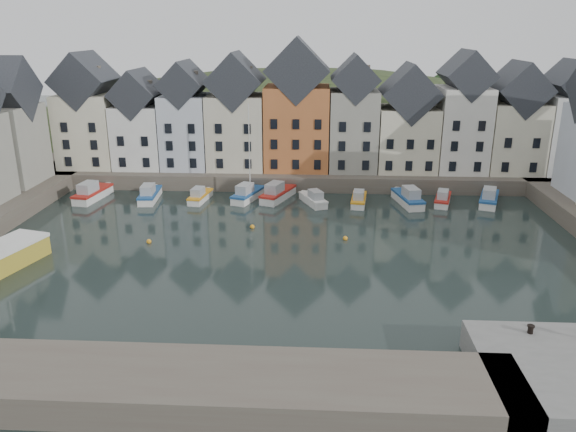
{
  "coord_description": "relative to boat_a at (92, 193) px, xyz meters",
  "views": [
    {
      "loc": [
        3.05,
        -49.35,
        20.81
      ],
      "look_at": [
        0.02,
        6.0,
        2.14
      ],
      "focal_mm": 35.0,
      "sensor_mm": 36.0,
      "label": 1
    }
  ],
  "objects": [
    {
      "name": "ground",
      "position": [
        25.58,
        -17.6,
        -0.79
      ],
      "size": [
        260.0,
        260.0,
        0.0
      ],
      "primitive_type": "plane",
      "color": "black",
      "rests_on": "ground"
    },
    {
      "name": "hillside",
      "position": [
        25.59,
        38.4,
        -18.75
      ],
      "size": [
        153.6,
        70.4,
        64.0
      ],
      "color": "black",
      "rests_on": "ground"
    },
    {
      "name": "boat_i",
      "position": [
        44.15,
        0.49,
        -0.17
      ],
      "size": [
        3.13,
        5.73,
        2.1
      ],
      "rotation": [
        0.0,
        0.0,
        -0.28
      ],
      "color": "silver",
      "rests_on": "ground"
    },
    {
      "name": "boat_f",
      "position": [
        28.15,
        -0.51,
        -0.16
      ],
      "size": [
        3.77,
        5.71,
        2.11
      ],
      "rotation": [
        0.0,
        0.0,
        0.41
      ],
      "color": "silver",
      "rests_on": "ground"
    },
    {
      "name": "boat_d",
      "position": [
        19.76,
        0.9,
        0.0
      ],
      "size": [
        3.92,
        6.71,
        12.25
      ],
      "rotation": [
        0.0,
        0.0,
        -0.32
      ],
      "color": "silver",
      "rests_on": "ground"
    },
    {
      "name": "mooring_buoys",
      "position": [
        21.58,
        -12.26,
        -0.64
      ],
      "size": [
        20.5,
        5.5,
        0.5
      ],
      "color": "orange",
      "rests_on": "ground"
    },
    {
      "name": "far_quay",
      "position": [
        25.58,
        12.4,
        0.21
      ],
      "size": [
        90.0,
        16.0,
        2.0
      ],
      "primitive_type": "cube",
      "color": "#53493F",
      "rests_on": "ground"
    },
    {
      "name": "boat_c",
      "position": [
        13.81,
        0.11,
        -0.17
      ],
      "size": [
        2.39,
        5.58,
        2.07
      ],
      "rotation": [
        0.0,
        0.0,
        -0.14
      ],
      "color": "silver",
      "rests_on": "ground"
    },
    {
      "name": "far_terrace",
      "position": [
        28.79,
        10.4,
        8.09
      ],
      "size": [
        72.37,
        8.16,
        17.78
      ],
      "color": "beige",
      "rests_on": "far_quay"
    },
    {
      "name": "boat_j",
      "position": [
        49.82,
        0.64,
        -0.06
      ],
      "size": [
        4.0,
        6.73,
        2.47
      ],
      "rotation": [
        0.0,
        0.0,
        -0.34
      ],
      "color": "silver",
      "rests_on": "ground"
    },
    {
      "name": "boat_h",
      "position": [
        39.84,
        0.06,
        -0.02
      ],
      "size": [
        3.45,
        7.07,
        2.61
      ],
      "rotation": [
        0.0,
        0.0,
        0.21
      ],
      "color": "silver",
      "rests_on": "ground"
    },
    {
      "name": "boat_b",
      "position": [
        7.41,
        0.04,
        -0.07
      ],
      "size": [
        2.47,
        6.46,
        2.43
      ],
      "rotation": [
        0.0,
        0.0,
        0.08
      ],
      "color": "silver",
      "rests_on": "ground"
    },
    {
      "name": "boat_e",
      "position": [
        23.54,
        1.19,
        -0.01
      ],
      "size": [
        4.46,
        7.16,
        2.63
      ],
      "rotation": [
        0.0,
        0.0,
        -0.37
      ],
      "color": "silver",
      "rests_on": "ground"
    },
    {
      "name": "boat_a",
      "position": [
        0.0,
        0.0,
        0.0
      ],
      "size": [
        3.08,
        7.15,
        2.66
      ],
      "rotation": [
        0.0,
        0.0,
        -0.14
      ],
      "color": "silver",
      "rests_on": "ground"
    },
    {
      "name": "boat_g",
      "position": [
        33.73,
        -0.26,
        -0.17
      ],
      "size": [
        2.34,
        5.63,
        2.1
      ],
      "rotation": [
        0.0,
        0.0,
        -0.12
      ],
      "color": "silver",
      "rests_on": "ground"
    },
    {
      "name": "near_wall",
      "position": [
        15.58,
        -39.6,
        0.21
      ],
      "size": [
        50.0,
        6.0,
        2.0
      ],
      "primitive_type": "cube",
      "color": "#53493F",
      "rests_on": "ground"
    },
    {
      "name": "mooring_bollard",
      "position": [
        42.56,
        -34.1,
        1.52
      ],
      "size": [
        0.48,
        0.48,
        0.56
      ],
      "color": "black",
      "rests_on": "near_quay"
    }
  ]
}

